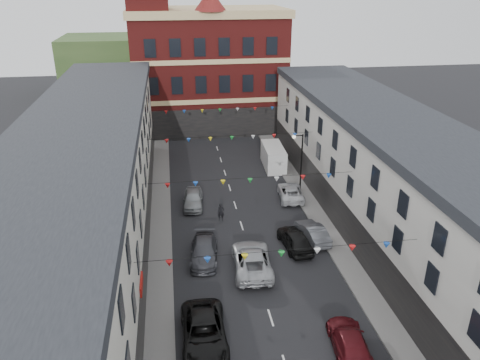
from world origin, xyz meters
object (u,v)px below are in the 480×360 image
car_right_c (349,342)px  pedestrian (221,212)px  car_right_e (312,232)px  moving_car (252,260)px  car_left_e (193,199)px  white_van (273,157)px  car_right_d (295,239)px  street_lamp (299,155)px  car_right_f (291,192)px  car_left_c (204,332)px  car_left_d (204,251)px

car_right_c → pedestrian: 17.56m
car_right_e → moving_car: bearing=23.5°
car_left_e → white_van: (9.48, 8.54, 0.44)m
car_right_d → white_van: size_ratio=0.84×
white_van → street_lamp: bearing=-79.7°
car_left_e → moving_car: size_ratio=0.77×
street_lamp → car_right_f: 3.65m
car_right_e → pedestrian: pedestrian is taller
car_right_d → car_right_e: 1.99m
car_right_c → moving_car: (-4.05, 8.92, 0.12)m
white_van → pedestrian: bearing=-119.1°
car_left_c → car_right_c: size_ratio=1.19×
pedestrian → street_lamp: bearing=37.5°
moving_car → pedestrian: bearing=-75.8°
car_right_c → car_right_f: size_ratio=1.00×
car_left_d → car_left_e: 9.15m
car_left_d → white_van: size_ratio=0.91×
car_right_c → car_right_e: size_ratio=1.10×
car_left_d → car_right_c: 13.06m
pedestrian → car_right_d: bearing=-38.4°
street_lamp → moving_car: street_lamp is taller
car_right_e → moving_car: (-5.56, -3.37, 0.10)m
car_left_d → car_right_e: car_left_d is taller
car_left_c → moving_car: bearing=60.5°
car_right_e → white_van: bearing=-98.7°
car_right_d → car_right_f: size_ratio=0.96×
car_left_c → car_right_c: (8.11, -1.90, -0.09)m
car_right_c → car_right_d: bearing=-82.8°
car_right_f → car_left_d: bearing=52.0°
moving_car → pedestrian: 7.90m
moving_car → white_van: bearing=-102.7°
white_van → car_left_d: bearing=-114.9°
car_left_d → car_right_d: (7.20, 0.55, 0.06)m
car_right_e → pedestrian: 8.24m
car_left_d → car_left_c: bearing=-88.1°
street_lamp → car_left_e: bearing=-171.5°
car_right_f → moving_car: moving_car is taller
car_left_d → white_van: bearing=68.9°
car_left_e → car_right_d: (7.48, -8.60, 0.02)m
car_left_e → white_van: white_van is taller
street_lamp → car_right_f: (-1.05, -1.30, -3.25)m
street_lamp → car_right_c: 21.87m
car_left_e → car_right_d: bearing=-44.5°
car_right_c → car_right_f: 20.23m
pedestrian → car_right_c: bearing=-64.5°
car_left_c → car_right_f: size_ratio=1.18×
car_left_c → car_right_d: size_ratio=1.24×
car_right_d → moving_car: 4.52m
moving_car → white_van: size_ratio=1.07×
car_left_d → pedestrian: pedestrian is taller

